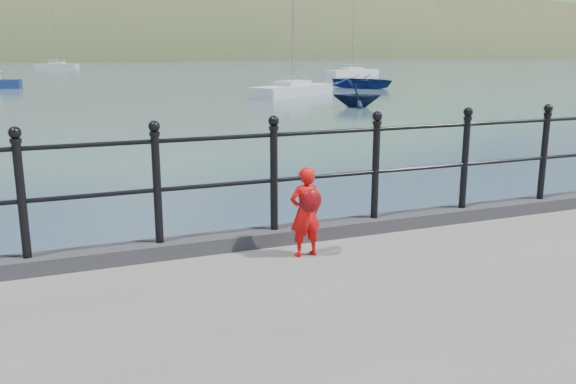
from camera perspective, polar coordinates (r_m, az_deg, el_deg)
name	(u,v)px	position (r m, az deg, el deg)	size (l,w,h in m)	color
ground	(218,333)	(6.81, -6.56, -12.98)	(600.00, 600.00, 0.00)	#2D4251
kerb	(219,242)	(6.27, -6.45, -4.71)	(60.00, 0.30, 0.15)	#28282B
railing	(217,170)	(6.08, -6.63, 2.02)	(18.11, 0.11, 1.20)	black
far_shore	(151,115)	(249.86, -12.72, 7.00)	(830.00, 200.00, 156.00)	#333A21
child	(306,211)	(5.93, 1.67, -1.81)	(0.34, 0.30, 0.89)	red
launch_blue	(364,81)	(49.27, 7.10, 10.26)	(3.82, 5.34, 1.11)	navy
launch_navy	(357,95)	(32.83, 6.47, 9.01)	(2.11, 2.45, 1.29)	black
sailboat_deep	(57,66)	(108.39, -20.82, 10.96)	(7.00, 4.43, 9.88)	beige
sailboat_near	(293,91)	(40.56, 0.44, 9.44)	(6.92, 5.51, 9.55)	silver
sailboat_far	(352,73)	(71.65, 6.03, 11.01)	(7.28, 4.03, 9.94)	white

